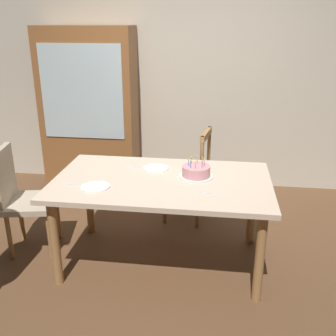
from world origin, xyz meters
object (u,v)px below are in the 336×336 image
at_px(dining_table, 162,189).
at_px(plate_far_side, 156,168).
at_px(china_cabinet, 90,110).
at_px(plate_near_celebrant, 95,187).
at_px(chair_upholstered, 20,194).
at_px(chair_spindle_back, 188,177).
at_px(birthday_cake, 196,172).

xyz_separation_m(dining_table, plate_far_side, (-0.09, 0.23, 0.09)).
bearing_deg(china_cabinet, plate_near_celebrant, -70.82).
xyz_separation_m(dining_table, chair_upholstered, (-1.25, 0.04, -0.14)).
relative_size(chair_spindle_back, china_cabinet, 0.50).
relative_size(birthday_cake, plate_near_celebrant, 1.27).
distance_m(dining_table, chair_upholstered, 1.26).
distance_m(plate_near_celebrant, chair_spindle_back, 1.26).
distance_m(plate_far_side, china_cabinet, 1.68).
distance_m(plate_far_side, chair_upholstered, 1.21).
bearing_deg(chair_spindle_back, dining_table, -100.09).
distance_m(dining_table, plate_near_celebrant, 0.54).
height_order(birthday_cake, plate_near_celebrant, birthday_cake).
xyz_separation_m(chair_spindle_back, china_cabinet, (-1.24, 0.73, 0.49)).
relative_size(birthday_cake, china_cabinet, 0.15).
distance_m(plate_near_celebrant, plate_far_side, 0.60).
xyz_separation_m(plate_far_side, chair_upholstered, (-1.17, -0.19, -0.23)).
relative_size(plate_near_celebrant, plate_far_side, 1.00).
distance_m(birthday_cake, plate_far_side, 0.38).
xyz_separation_m(birthday_cake, chair_spindle_back, (-0.12, 0.74, -0.34)).
distance_m(plate_near_celebrant, china_cabinet, 1.90).
distance_m(chair_spindle_back, china_cabinet, 1.53).
bearing_deg(dining_table, china_cabinet, 125.18).
bearing_deg(dining_table, birthday_cake, 18.13).
xyz_separation_m(dining_table, plate_near_celebrant, (-0.48, -0.23, 0.09)).
relative_size(dining_table, china_cabinet, 0.91).
xyz_separation_m(plate_near_celebrant, chair_spindle_back, (0.62, 1.05, -0.31)).
xyz_separation_m(plate_far_side, china_cabinet, (-1.01, 1.33, 0.19)).
height_order(birthday_cake, chair_spindle_back, chair_spindle_back).
bearing_deg(china_cabinet, dining_table, -54.82).
bearing_deg(chair_spindle_back, plate_far_side, -111.40).
bearing_deg(chair_spindle_back, plate_near_celebrant, -120.59).
bearing_deg(plate_far_side, plate_near_celebrant, -130.36).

